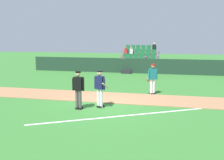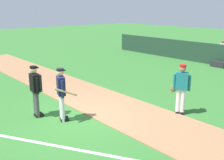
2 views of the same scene
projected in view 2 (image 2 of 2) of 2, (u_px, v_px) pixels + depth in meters
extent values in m
plane|color=#33702D|center=(77.00, 117.00, 9.00)|extent=(80.00, 80.00, 0.00)
cube|color=#9E704C|center=(112.00, 106.00, 9.99)|extent=(28.00, 2.46, 0.03)
cube|color=white|center=(129.00, 159.00, 6.50)|extent=(10.45, 6.08, 0.01)
cube|color=#1E6B38|center=(221.00, 52.00, 17.65)|extent=(0.44, 0.40, 0.08)
cube|color=#1E6B38|center=(224.00, 48.00, 17.73)|extent=(0.44, 0.08, 0.50)
cube|color=silver|center=(222.00, 47.00, 17.61)|extent=(0.32, 0.22, 0.52)
sphere|color=brown|center=(223.00, 42.00, 17.51)|extent=(0.20, 0.20, 0.20)
cylinder|color=white|center=(62.00, 107.00, 8.70)|extent=(0.14, 0.14, 0.90)
cylinder|color=white|center=(63.00, 109.00, 8.55)|extent=(0.14, 0.14, 0.90)
cube|color=black|center=(64.00, 118.00, 8.82)|extent=(0.20, 0.29, 0.10)
cube|color=black|center=(65.00, 120.00, 8.68)|extent=(0.20, 0.29, 0.10)
cube|color=#191E47|center=(61.00, 86.00, 8.43)|extent=(0.45, 0.35, 0.60)
cylinder|color=#191E47|center=(60.00, 85.00, 8.67)|extent=(0.09, 0.09, 0.55)
cylinder|color=#191E47|center=(62.00, 89.00, 8.21)|extent=(0.09, 0.09, 0.55)
sphere|color=tan|center=(60.00, 72.00, 8.31)|extent=(0.22, 0.22, 0.22)
cylinder|color=black|center=(60.00, 69.00, 8.29)|extent=(0.23, 0.23, 0.06)
cube|color=black|center=(63.00, 70.00, 8.33)|extent=(0.21, 0.18, 0.02)
cylinder|color=tan|center=(66.00, 92.00, 8.27)|extent=(0.10, 0.80, 0.41)
cylinder|color=#4C4C4C|center=(35.00, 103.00, 9.01)|extent=(0.14, 0.14, 0.90)
cylinder|color=#4C4C4C|center=(37.00, 105.00, 8.89)|extent=(0.14, 0.14, 0.90)
cube|color=black|center=(38.00, 114.00, 9.15)|extent=(0.14, 0.27, 0.10)
cube|color=black|center=(40.00, 116.00, 9.03)|extent=(0.14, 0.27, 0.10)
cube|color=black|center=(35.00, 83.00, 8.75)|extent=(0.42, 0.26, 0.60)
cylinder|color=black|center=(32.00, 83.00, 8.96)|extent=(0.09, 0.09, 0.55)
cylinder|color=black|center=(37.00, 86.00, 8.57)|extent=(0.09, 0.09, 0.55)
sphere|color=tan|center=(33.00, 70.00, 8.64)|extent=(0.22, 0.22, 0.22)
cylinder|color=black|center=(33.00, 67.00, 8.61)|extent=(0.23, 0.23, 0.06)
cube|color=black|center=(36.00, 68.00, 8.68)|extent=(0.19, 0.14, 0.02)
cube|color=black|center=(38.00, 82.00, 8.83)|extent=(0.45, 0.12, 0.56)
cylinder|color=white|center=(178.00, 102.00, 9.18)|extent=(0.14, 0.14, 0.90)
cylinder|color=white|center=(183.00, 102.00, 9.14)|extent=(0.14, 0.14, 0.90)
cube|color=black|center=(177.00, 112.00, 9.34)|extent=(0.24, 0.28, 0.10)
cube|color=black|center=(182.00, 112.00, 9.30)|extent=(0.24, 0.28, 0.10)
cube|color=#197075|center=(182.00, 81.00, 8.96)|extent=(0.46, 0.40, 0.60)
cylinder|color=#197075|center=(174.00, 82.00, 9.05)|extent=(0.09, 0.09, 0.55)
cylinder|color=#197075|center=(189.00, 83.00, 8.90)|extent=(0.09, 0.09, 0.55)
sphere|color=#9E7051|center=(183.00, 69.00, 8.85)|extent=(0.22, 0.22, 0.22)
cylinder|color=#B21919|center=(183.00, 66.00, 8.82)|extent=(0.23, 0.23, 0.06)
cube|color=#B21919|center=(183.00, 66.00, 8.92)|extent=(0.22, 0.20, 0.02)
ellipsoid|color=brown|center=(173.00, 88.00, 9.16)|extent=(0.23, 0.21, 0.28)
cube|color=#232328|center=(218.00, 64.00, 16.53)|extent=(0.90, 0.36, 0.36)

